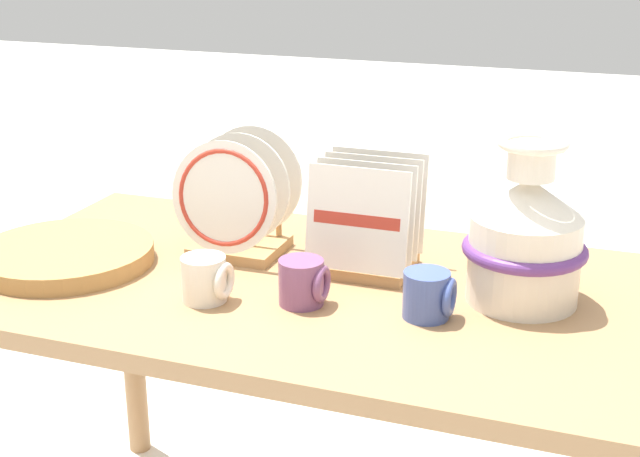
# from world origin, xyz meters

# --- Properties ---
(display_table) EXTENTS (1.37, 0.75, 0.70)m
(display_table) POSITION_xyz_m (0.00, 0.00, 0.62)
(display_table) COLOR #9E754C
(display_table) RESTS_ON ground_plane
(ceramic_vase) EXTENTS (0.22, 0.22, 0.30)m
(ceramic_vase) POSITION_xyz_m (0.37, 0.05, 0.83)
(ceramic_vase) COLOR silver
(ceramic_vase) RESTS_ON display_table
(dish_rack_round_plates) EXTENTS (0.22, 0.18, 0.25)m
(dish_rack_round_plates) POSITION_xyz_m (-0.21, 0.09, 0.80)
(dish_rack_round_plates) COLOR tan
(dish_rack_round_plates) RESTS_ON display_table
(dish_rack_square_plates) EXTENTS (0.20, 0.17, 0.22)m
(dish_rack_square_plates) POSITION_xyz_m (0.06, 0.10, 0.79)
(dish_rack_square_plates) COLOR tan
(dish_rack_square_plates) RESTS_ON display_table
(wicker_charger_stack) EXTENTS (0.35, 0.35, 0.04)m
(wicker_charger_stack) POSITION_xyz_m (-0.51, -0.08, 0.72)
(wicker_charger_stack) COLOR #AD7F47
(wicker_charger_stack) RESTS_ON display_table
(mug_plum_glaze) EXTENTS (0.09, 0.08, 0.08)m
(mug_plum_glaze) POSITION_xyz_m (0.00, -0.10, 0.74)
(mug_plum_glaze) COLOR #7A4770
(mug_plum_glaze) RESTS_ON display_table
(mug_cream_glaze) EXTENTS (0.09, 0.08, 0.08)m
(mug_cream_glaze) POSITION_xyz_m (-0.17, -0.14, 0.74)
(mug_cream_glaze) COLOR silver
(mug_cream_glaze) RESTS_ON display_table
(mug_cobalt_glaze) EXTENTS (0.09, 0.08, 0.08)m
(mug_cobalt_glaze) POSITION_xyz_m (0.23, -0.08, 0.74)
(mug_cobalt_glaze) COLOR #42569E
(mug_cobalt_glaze) RESTS_ON display_table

